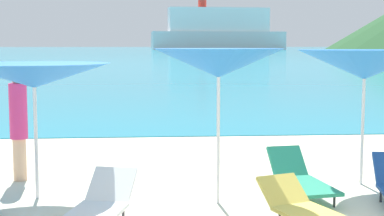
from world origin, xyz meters
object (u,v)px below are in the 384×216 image
at_px(lounge_chair_4, 309,211).
at_px(beachgoer_0, 19,121).
at_px(umbrella_4, 219,63).
at_px(lounge_chair_3, 99,205).
at_px(umbrella_5, 365,65).
at_px(cruise_ship, 219,31).
at_px(lounge_chair_10, 301,178).
at_px(umbrella_3, 34,76).

xyz_separation_m(lounge_chair_4, beachgoer_0, (-4.13, 2.99, 0.77)).
relative_size(umbrella_4, lounge_chair_3, 1.33).
height_order(umbrella_5, cruise_ship, cruise_ship).
xyz_separation_m(lounge_chair_10, beachgoer_0, (-4.43, 1.46, 0.72)).
height_order(umbrella_3, umbrella_5, umbrella_5).
height_order(umbrella_3, beachgoer_0, umbrella_3).
relative_size(umbrella_4, cruise_ship, 0.04).
xyz_separation_m(lounge_chair_3, lounge_chair_10, (2.89, 1.33, -0.03)).
xyz_separation_m(lounge_chair_3, lounge_chair_4, (2.59, -0.20, -0.07)).
bearing_deg(umbrella_4, beachgoer_0, 152.03).
xyz_separation_m(umbrella_4, cruise_ship, (28.92, 232.87, 5.54)).
bearing_deg(beachgoer_0, umbrella_4, -80.77).
bearing_deg(umbrella_3, cruise_ship, 82.26).
xyz_separation_m(lounge_chair_10, cruise_ship, (27.65, 232.66, 7.27)).
relative_size(umbrella_3, umbrella_5, 1.11).
distance_m(umbrella_3, lounge_chair_10, 4.23).
bearing_deg(umbrella_5, cruise_ship, 83.50).
bearing_deg(beachgoer_0, cruise_ship, 29.30).
bearing_deg(lounge_chair_10, cruise_ship, 74.83).
bearing_deg(lounge_chair_4, lounge_chair_10, 59.51).
relative_size(umbrella_5, lounge_chair_10, 1.35).
distance_m(umbrella_5, cruise_ship, 233.48).
distance_m(lounge_chair_4, beachgoer_0, 5.16).
relative_size(lounge_chair_10, beachgoer_0, 0.89).
bearing_deg(cruise_ship, beachgoer_0, -102.61).
xyz_separation_m(lounge_chair_4, cruise_ship, (27.94, 234.19, 7.32)).
distance_m(lounge_chair_10, cruise_ship, 234.41).
xyz_separation_m(umbrella_3, umbrella_4, (2.66, -0.49, 0.19)).
xyz_separation_m(lounge_chair_3, cruise_ship, (30.54, 233.98, 7.24)).
distance_m(umbrella_5, lounge_chair_10, 2.19).
bearing_deg(cruise_ship, lounge_chair_10, -101.49).
bearing_deg(umbrella_5, lounge_chair_3, -153.19).
distance_m(umbrella_3, umbrella_4, 2.71).
bearing_deg(umbrella_4, lounge_chair_3, -145.56).
relative_size(beachgoer_0, cruise_ship, 0.03).
relative_size(umbrella_3, lounge_chair_3, 1.47).
bearing_deg(lounge_chair_3, lounge_chair_4, 9.81).
xyz_separation_m(umbrella_3, lounge_chair_3, (1.04, -1.60, -1.51)).
bearing_deg(beachgoer_0, lounge_chair_10, -71.00).
distance_m(lounge_chair_3, lounge_chair_4, 2.60).
height_order(umbrella_5, beachgoer_0, umbrella_5).
bearing_deg(beachgoer_0, lounge_chair_4, -88.68).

